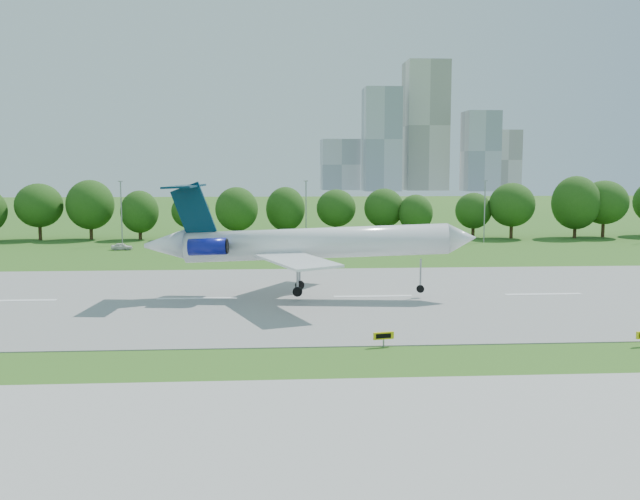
{
  "coord_description": "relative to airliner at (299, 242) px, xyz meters",
  "views": [
    {
      "loc": [
        8.65,
        -54.79,
        14.87
      ],
      "look_at": [
        13.46,
        18.0,
        6.29
      ],
      "focal_mm": 40.0,
      "sensor_mm": 36.0,
      "label": 1
    }
  ],
  "objects": [
    {
      "name": "light_poles",
      "position": [
        -14.1,
        56.82,
        0.01
      ],
      "size": [
        175.9,
        0.25,
        12.19
      ],
      "color": "gray",
      "rests_on": "ground"
    },
    {
      "name": "taxi_sign_centre",
      "position": [
        6.11,
        -22.78,
        -5.4
      ],
      "size": [
        1.77,
        0.58,
        1.25
      ],
      "rotation": [
        0.0,
        0.0,
        0.22
      ],
      "color": "gray",
      "rests_on": "ground"
    },
    {
      "name": "ground",
      "position": [
        -11.6,
        -25.18,
        -6.32
      ],
      "size": [
        600.0,
        600.0,
        0.0
      ],
      "primitive_type": "plane",
      "color": "#285A17",
      "rests_on": "ground"
    },
    {
      "name": "airliner",
      "position": [
        0.0,
        0.0,
        0.0
      ],
      "size": [
        37.79,
        27.41,
        12.65
      ],
      "rotation": [
        0.0,
        -0.04,
        -0.09
      ],
      "color": "white",
      "rests_on": "ground"
    },
    {
      "name": "taxiway",
      "position": [
        -11.6,
        -43.18,
        -6.28
      ],
      "size": [
        400.0,
        23.0,
        0.08
      ],
      "primitive_type": "cube",
      "color": "#ADADA8",
      "rests_on": "ground"
    },
    {
      "name": "skyline",
      "position": [
        88.56,
        365.43,
        24.14
      ],
      "size": [
        127.0,
        52.0,
        80.0
      ],
      "color": "#B2B2B7",
      "rests_on": "ground"
    },
    {
      "name": "runway",
      "position": [
        -11.6,
        -0.18,
        -6.28
      ],
      "size": [
        400.0,
        45.0,
        0.08
      ],
      "primitive_type": "cube",
      "color": "gray",
      "rests_on": "ground"
    },
    {
      "name": "tree_line",
      "position": [
        -11.6,
        66.82,
        -0.14
      ],
      "size": [
        288.4,
        8.4,
        10.4
      ],
      "color": "#382314",
      "rests_on": "ground"
    },
    {
      "name": "service_vehicle_b",
      "position": [
        -30.0,
        48.61,
        -5.69
      ],
      "size": [
        3.71,
        1.53,
        1.26
      ],
      "primitive_type": "imported",
      "rotation": [
        0.0,
        0.0,
        1.58
      ],
      "color": "silver",
      "rests_on": "ground"
    }
  ]
}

